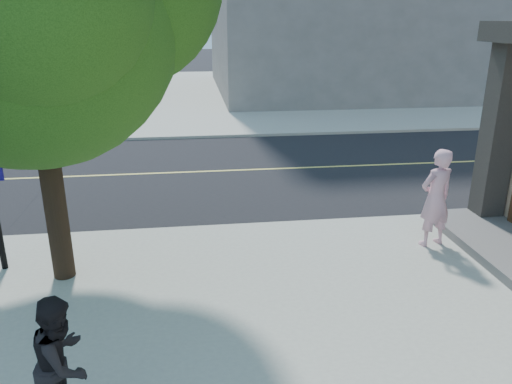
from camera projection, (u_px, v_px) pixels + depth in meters
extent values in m
plane|color=black|center=(48.00, 239.00, 10.68)|extent=(140.00, 140.00, 0.00)
cube|color=black|center=(87.00, 176.00, 14.89)|extent=(140.00, 9.00, 0.01)
cube|color=#A9AA9B|center=(350.00, 90.00, 32.45)|extent=(29.00, 25.00, 0.12)
cube|color=slate|center=(509.00, 250.00, 9.69)|extent=(1.60, 4.00, 0.18)
cube|color=#35302B|center=(499.00, 129.00, 10.67)|extent=(0.55, 0.55, 4.20)
imported|color=#DDA0B1|center=(436.00, 198.00, 9.81)|extent=(0.83, 0.66, 2.00)
imported|color=black|center=(63.00, 363.00, 5.41)|extent=(0.74, 0.88, 1.62)
cylinder|color=black|center=(51.00, 177.00, 8.29)|extent=(0.37, 0.37, 3.71)
sphere|color=#2D5B16|center=(29.00, 20.00, 7.48)|extent=(4.53, 4.53, 4.53)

